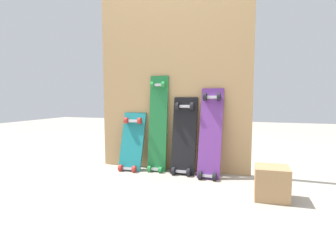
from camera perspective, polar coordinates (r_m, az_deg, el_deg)
The scene contains 7 objects.
ground_plane at distance 2.77m, azimuth 0.46°, elevation -9.05°, with size 12.00×12.00×0.00m, color #A89E8E.
plywood_wall_panel at distance 2.75m, azimuth 0.94°, elevation 10.35°, with size 1.50×0.04×1.85m, color tan.
skateboard_teal at distance 2.80m, azimuth -7.36°, elevation -3.78°, with size 0.23×0.24×0.63m.
skateboard_green at distance 2.71m, azimuth -2.08°, elevation -0.21°, with size 0.18×0.18×0.98m.
skateboard_black at distance 2.63m, azimuth 3.22°, elevation -2.61°, with size 0.23×0.22×0.77m.
skateboard_purple at distance 2.53m, azimuth 8.55°, elevation -2.05°, with size 0.20×0.28×0.86m.
wooden_crate at distance 2.14m, azimuth 20.24°, elevation -10.71°, with size 0.23×0.23×0.23m, color tan.
Camera 1 is at (0.82, -2.55, 0.71)m, focal length 30.13 mm.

